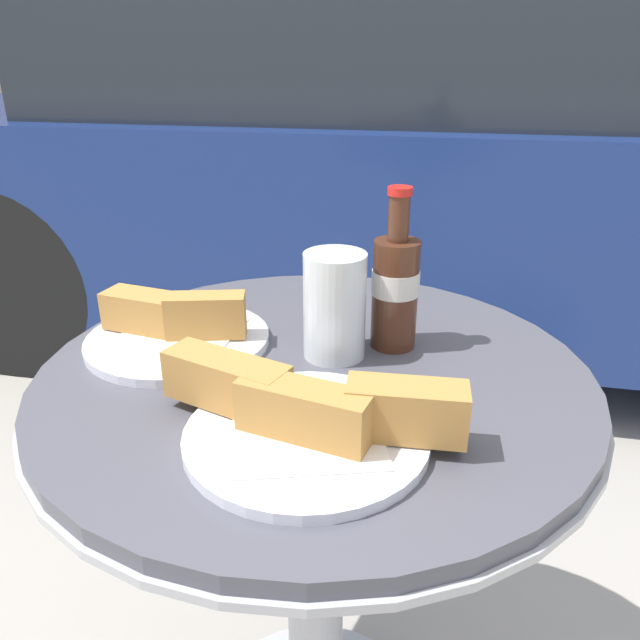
% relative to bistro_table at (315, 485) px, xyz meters
% --- Properties ---
extents(bistro_table, '(0.70, 0.70, 0.71)m').
position_rel_bistro_table_xyz_m(bistro_table, '(0.00, 0.00, 0.00)').
color(bistro_table, '#B7B7BC').
rests_on(bistro_table, ground_plane).
extents(cola_bottle_left, '(0.06, 0.06, 0.21)m').
position_rel_bistro_table_xyz_m(cola_bottle_left, '(0.09, 0.08, 0.27)').
color(cola_bottle_left, '#4C2819').
rests_on(cola_bottle_left, bistro_table).
extents(drinking_glass, '(0.08, 0.08, 0.14)m').
position_rel_bistro_table_xyz_m(drinking_glass, '(0.02, 0.04, 0.25)').
color(drinking_glass, black).
rests_on(drinking_glass, bistro_table).
extents(lunch_plate_near, '(0.33, 0.25, 0.07)m').
position_rel_bistro_table_xyz_m(lunch_plate_near, '(0.02, -0.15, 0.21)').
color(lunch_plate_near, white).
rests_on(lunch_plate_near, bistro_table).
extents(lunch_plate_far, '(0.25, 0.25, 0.07)m').
position_rel_bistro_table_xyz_m(lunch_plate_far, '(-0.20, 0.03, 0.20)').
color(lunch_plate_far, white).
rests_on(lunch_plate_far, bistro_table).
extents(parked_car, '(4.13, 1.84, 1.41)m').
position_rel_bistro_table_xyz_m(parked_car, '(-0.08, 1.92, 0.14)').
color(parked_car, navy).
rests_on(parked_car, ground_plane).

